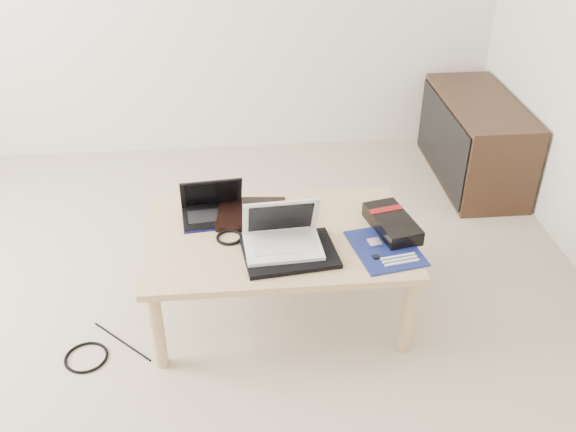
{
  "coord_description": "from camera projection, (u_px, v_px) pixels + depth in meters",
  "views": [
    {
      "loc": [
        0.37,
        -1.84,
        1.92
      ],
      "look_at": [
        0.57,
        0.36,
        0.49
      ],
      "focal_mm": 40.0,
      "sensor_mm": 36.0,
      "label": 1
    }
  ],
  "objects": [
    {
      "name": "ground",
      "position": [
        154.0,
        375.0,
        2.55
      ],
      "size": [
        4.0,
        4.0,
        0.0
      ],
      "primitive_type": "plane",
      "color": "#C2B39E",
      "rests_on": "ground"
    },
    {
      "name": "coffee_table",
      "position": [
        278.0,
        244.0,
        2.7
      ],
      "size": [
        1.1,
        0.7,
        0.4
      ],
      "color": "tan",
      "rests_on": "ground"
    },
    {
      "name": "media_cabinet",
      "position": [
        474.0,
        140.0,
        3.77
      ],
      "size": [
        0.41,
        0.9,
        0.5
      ],
      "color": "#3B2918",
      "rests_on": "ground"
    },
    {
      "name": "book",
      "position": [
        252.0,
        214.0,
        2.78
      ],
      "size": [
        0.31,
        0.27,
        0.03
      ],
      "color": "black",
      "rests_on": "coffee_table"
    },
    {
      "name": "netbook",
      "position": [
        213.0,
        209.0,
        2.77
      ],
      "size": [
        0.28,
        0.22,
        0.18
      ],
      "color": "black",
      "rests_on": "coffee_table"
    },
    {
      "name": "tablet",
      "position": [
        288.0,
        229.0,
        2.7
      ],
      "size": [
        0.26,
        0.21,
        0.01
      ],
      "color": "black",
      "rests_on": "coffee_table"
    },
    {
      "name": "remote",
      "position": [
        305.0,
        220.0,
        2.75
      ],
      "size": [
        0.07,
        0.24,
        0.02
      ],
      "color": "silver",
      "rests_on": "coffee_table"
    },
    {
      "name": "neoprene_sleeve",
      "position": [
        290.0,
        253.0,
        2.55
      ],
      "size": [
        0.39,
        0.31,
        0.02
      ],
      "primitive_type": "cube",
      "rotation": [
        0.0,
        0.0,
        0.12
      ],
      "color": "black",
      "rests_on": "coffee_table"
    },
    {
      "name": "white_laptop",
      "position": [
        282.0,
        236.0,
        2.55
      ],
      "size": [
        0.32,
        0.23,
        0.21
      ],
      "color": "white",
      "rests_on": "neoprene_sleeve"
    },
    {
      "name": "motherboard",
      "position": [
        386.0,
        248.0,
        2.59
      ],
      "size": [
        0.3,
        0.35,
        0.01
      ],
      "color": "#0B104B",
      "rests_on": "coffee_table"
    },
    {
      "name": "gpu_box",
      "position": [
        392.0,
        223.0,
        2.69
      ],
      "size": [
        0.21,
        0.32,
        0.07
      ],
      "color": "black",
      "rests_on": "coffee_table"
    },
    {
      "name": "cable_coil",
      "position": [
        229.0,
        237.0,
        2.65
      ],
      "size": [
        0.14,
        0.14,
        0.01
      ],
      "primitive_type": "torus",
      "rotation": [
        0.0,
        0.0,
        0.38
      ],
      "color": "black",
      "rests_on": "coffee_table"
    },
    {
      "name": "floor_cable_coil",
      "position": [
        86.0,
        357.0,
        2.62
      ],
      "size": [
        0.23,
        0.23,
        0.01
      ],
      "primitive_type": "torus",
      "rotation": [
        0.0,
        0.0,
        0.37
      ],
      "color": "black",
      "rests_on": "ground"
    },
    {
      "name": "floor_cable_trail",
      "position": [
        122.0,
        341.0,
        2.71
      ],
      "size": [
        0.27,
        0.26,
        0.01
      ],
      "primitive_type": "cylinder",
      "rotation": [
        1.57,
        0.0,
        0.81
      ],
      "color": "black",
      "rests_on": "ground"
    }
  ]
}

